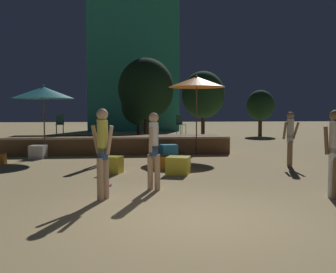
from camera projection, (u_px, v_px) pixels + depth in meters
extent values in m
plane|color=tan|center=(196.00, 220.00, 6.16)|extent=(120.00, 120.00, 0.00)
cube|color=brown|center=(116.00, 144.00, 16.69)|extent=(9.58, 2.97, 0.66)
cube|color=#CCB793|center=(115.00, 138.00, 15.23)|extent=(9.58, 0.12, 0.08)
cylinder|color=brown|center=(44.00, 128.00, 14.53)|extent=(0.05, 0.05, 2.29)
cone|color=teal|center=(44.00, 93.00, 14.44)|extent=(2.35, 2.35, 0.45)
sphere|color=teal|center=(43.00, 86.00, 14.42)|extent=(0.08, 0.08, 0.08)
cylinder|color=brown|center=(196.00, 121.00, 15.51)|extent=(0.05, 0.05, 2.79)
cone|color=orange|center=(197.00, 82.00, 15.40)|extent=(2.35, 2.35, 0.43)
sphere|color=orange|center=(197.00, 76.00, 15.39)|extent=(0.08, 0.08, 0.08)
cube|color=yellow|center=(113.00, 165.00, 10.81)|extent=(0.59, 0.59, 0.49)
cube|color=white|center=(38.00, 152.00, 14.27)|extent=(0.62, 0.62, 0.50)
cube|color=orange|center=(160.00, 162.00, 11.82)|extent=(0.65, 0.65, 0.38)
cube|color=yellow|center=(178.00, 165.00, 10.69)|extent=(0.80, 0.80, 0.49)
cube|color=#2D9EDB|center=(168.00, 150.00, 14.93)|extent=(0.73, 0.73, 0.48)
cylinder|color=tan|center=(157.00, 172.00, 8.46)|extent=(0.13, 0.13, 0.81)
cylinder|color=tan|center=(150.00, 172.00, 8.52)|extent=(0.13, 0.13, 0.81)
cylinder|color=#2D4C7F|center=(154.00, 151.00, 8.46)|extent=(0.21, 0.21, 0.24)
cylinder|color=white|center=(154.00, 136.00, 8.43)|extent=(0.21, 0.21, 0.62)
cylinder|color=tan|center=(157.00, 139.00, 8.60)|extent=(0.14, 0.17, 0.56)
cylinder|color=tan|center=(151.00, 140.00, 8.28)|extent=(0.13, 0.15, 0.56)
sphere|color=tan|center=(154.00, 118.00, 8.41)|extent=(0.22, 0.22, 0.22)
cylinder|color=tan|center=(100.00, 151.00, 12.65)|extent=(0.13, 0.13, 0.87)
cylinder|color=tan|center=(105.00, 152.00, 12.56)|extent=(0.13, 0.13, 0.87)
cylinder|color=#3F3F47|center=(102.00, 136.00, 12.57)|extent=(0.22, 0.22, 0.24)
cylinder|color=#B22D33|center=(102.00, 126.00, 12.55)|extent=(0.22, 0.22, 0.67)
cylinder|color=tan|center=(99.00, 128.00, 12.40)|extent=(0.18, 0.20, 0.60)
cylinder|color=tan|center=(106.00, 128.00, 12.71)|extent=(0.12, 0.13, 0.59)
sphere|color=tan|center=(102.00, 112.00, 12.52)|extent=(0.24, 0.24, 0.24)
cylinder|color=brown|center=(336.00, 179.00, 7.55)|extent=(0.13, 0.13, 0.84)
cylinder|color=white|center=(331.00, 177.00, 7.73)|extent=(0.13, 0.13, 0.84)
cylinder|color=white|center=(334.00, 154.00, 7.61)|extent=(0.22, 0.22, 0.24)
cylinder|color=beige|center=(335.00, 137.00, 7.58)|extent=(0.22, 0.22, 0.64)
cylinder|color=brown|center=(326.00, 140.00, 7.58)|extent=(0.13, 0.09, 0.58)
sphere|color=brown|center=(335.00, 116.00, 7.55)|extent=(0.23, 0.23, 0.23)
cylinder|color=tan|center=(106.00, 178.00, 7.66)|extent=(0.13, 0.13, 0.85)
cylinder|color=tan|center=(100.00, 179.00, 7.50)|extent=(0.13, 0.13, 0.85)
cylinder|color=#2D4C7F|center=(103.00, 154.00, 7.54)|extent=(0.22, 0.22, 0.24)
cylinder|color=#D8D14C|center=(102.00, 136.00, 7.52)|extent=(0.22, 0.22, 0.65)
cylinder|color=tan|center=(96.00, 139.00, 7.61)|extent=(0.22, 0.19, 0.58)
cylinder|color=tan|center=(110.00, 140.00, 7.44)|extent=(0.20, 0.17, 0.59)
sphere|color=tan|center=(102.00, 114.00, 7.49)|extent=(0.23, 0.23, 0.23)
cylinder|color=#997051|center=(289.00, 154.00, 12.21)|extent=(0.13, 0.13, 0.82)
cylinder|color=#997051|center=(290.00, 154.00, 12.04)|extent=(0.13, 0.13, 0.82)
cylinder|color=white|center=(290.00, 139.00, 12.09)|extent=(0.21, 0.21, 0.24)
cylinder|color=beige|center=(290.00, 129.00, 12.07)|extent=(0.21, 0.21, 0.63)
cylinder|color=#997051|center=(285.00, 131.00, 12.09)|extent=(0.16, 0.11, 0.56)
cylinder|color=#997051|center=(296.00, 131.00, 12.06)|extent=(0.24, 0.12, 0.56)
sphere|color=#997051|center=(291.00, 115.00, 12.04)|extent=(0.22, 0.22, 0.22)
cylinder|color=#1E4C47|center=(56.00, 130.00, 17.01)|extent=(0.02, 0.02, 0.45)
cylinder|color=#1E4C47|center=(63.00, 130.00, 17.07)|extent=(0.02, 0.02, 0.45)
cylinder|color=#1E4C47|center=(57.00, 129.00, 17.30)|extent=(0.02, 0.02, 0.45)
cylinder|color=#1E4C47|center=(63.00, 129.00, 17.36)|extent=(0.02, 0.02, 0.45)
cylinder|color=#1E4C47|center=(60.00, 125.00, 17.17)|extent=(0.40, 0.40, 0.02)
cube|color=#1E4C47|center=(60.00, 120.00, 17.32)|extent=(0.36, 0.07, 0.45)
cylinder|color=#1E4C47|center=(180.00, 130.00, 16.96)|extent=(0.02, 0.02, 0.45)
cylinder|color=#1E4C47|center=(186.00, 129.00, 17.13)|extent=(0.02, 0.02, 0.45)
cylinder|color=#1E4C47|center=(177.00, 129.00, 17.21)|extent=(0.02, 0.02, 0.45)
cylinder|color=#1E4C47|center=(182.00, 129.00, 17.38)|extent=(0.02, 0.02, 0.45)
cylinder|color=#1E4C47|center=(181.00, 125.00, 17.16)|extent=(0.40, 0.40, 0.02)
cube|color=#1E4C47|center=(179.00, 120.00, 17.28)|extent=(0.33, 0.19, 0.45)
cylinder|color=#E54C99|center=(107.00, 185.00, 8.97)|extent=(0.27, 0.27, 0.03)
cylinder|color=#3D2B1C|center=(146.00, 127.00, 23.47)|extent=(0.28, 0.28, 1.65)
ellipsoid|color=black|center=(146.00, 89.00, 23.31)|extent=(3.46, 3.46, 3.81)
cylinder|color=#3D2B1C|center=(139.00, 130.00, 25.16)|extent=(0.28, 0.28, 1.13)
ellipsoid|color=#19381E|center=(139.00, 106.00, 25.05)|extent=(2.34, 2.34, 2.57)
cylinder|color=#3D2B1C|center=(260.00, 127.00, 27.94)|extent=(0.28, 0.28, 1.34)
ellipsoid|color=#19381E|center=(260.00, 105.00, 27.83)|extent=(2.05, 2.05, 2.26)
cylinder|color=#3D2B1C|center=(203.00, 125.00, 27.82)|extent=(0.28, 0.28, 1.61)
ellipsoid|color=#1E4223|center=(203.00, 95.00, 27.68)|extent=(3.16, 3.16, 3.48)
cube|color=teal|center=(133.00, 57.00, 34.82)|extent=(8.27, 3.03, 13.73)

